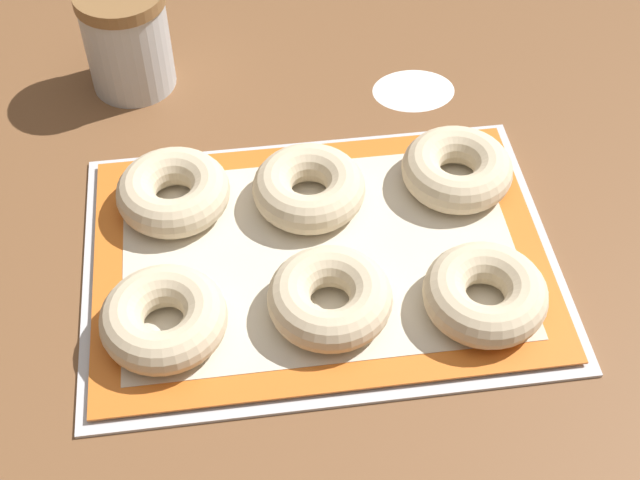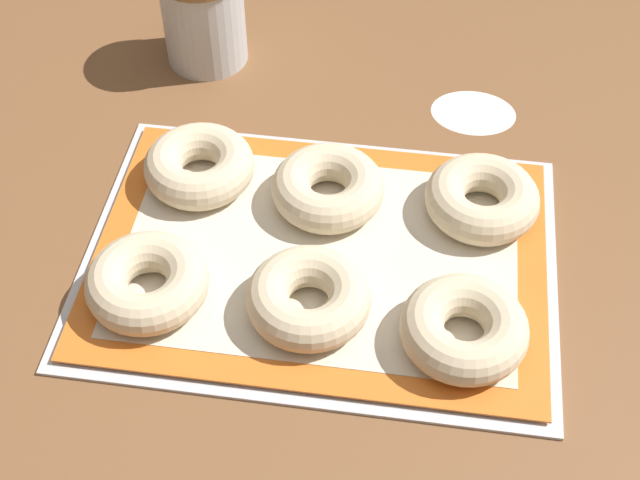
% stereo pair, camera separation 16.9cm
% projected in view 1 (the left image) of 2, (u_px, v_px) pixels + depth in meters
% --- Properties ---
extents(ground_plane, '(2.80, 2.80, 0.00)m').
position_uv_depth(ground_plane, '(330.00, 249.00, 0.98)').
color(ground_plane, brown).
extents(baking_tray, '(0.51, 0.37, 0.01)m').
position_uv_depth(baking_tray, '(320.00, 258.00, 0.96)').
color(baking_tray, silver).
rests_on(baking_tray, ground_plane).
extents(baking_mat, '(0.48, 0.34, 0.00)m').
position_uv_depth(baking_mat, '(320.00, 254.00, 0.96)').
color(baking_mat, orange).
rests_on(baking_mat, baking_tray).
extents(bagel_front_left, '(0.13, 0.13, 0.04)m').
position_uv_depth(bagel_front_left, '(164.00, 319.00, 0.87)').
color(bagel_front_left, beige).
rests_on(bagel_front_left, baking_mat).
extents(bagel_front_center, '(0.13, 0.13, 0.04)m').
position_uv_depth(bagel_front_center, '(330.00, 298.00, 0.89)').
color(bagel_front_center, beige).
rests_on(bagel_front_center, baking_mat).
extents(bagel_front_right, '(0.13, 0.13, 0.04)m').
position_uv_depth(bagel_front_right, '(485.00, 294.00, 0.89)').
color(bagel_front_right, beige).
rests_on(bagel_front_right, baking_mat).
extents(bagel_back_left, '(0.13, 0.13, 0.04)m').
position_uv_depth(bagel_back_left, '(173.00, 192.00, 0.99)').
color(bagel_back_left, beige).
rests_on(bagel_back_left, baking_mat).
extents(bagel_back_center, '(0.13, 0.13, 0.04)m').
position_uv_depth(bagel_back_center, '(309.00, 188.00, 0.99)').
color(bagel_back_center, beige).
rests_on(bagel_back_center, baking_mat).
extents(bagel_back_right, '(0.13, 0.13, 0.04)m').
position_uv_depth(bagel_back_right, '(457.00, 169.00, 1.01)').
color(bagel_back_right, beige).
rests_on(bagel_back_right, baking_mat).
extents(flour_canister, '(0.11, 0.11, 0.14)m').
position_uv_depth(flour_canister, '(127.00, 39.00, 1.11)').
color(flour_canister, silver).
rests_on(flour_canister, ground_plane).
extents(flour_patch_near, '(0.05, 0.03, 0.00)m').
position_uv_depth(flour_patch_near, '(419.00, 101.00, 1.14)').
color(flour_patch_near, white).
rests_on(flour_patch_near, ground_plane).
extents(flour_patch_far, '(0.11, 0.08, 0.00)m').
position_uv_depth(flour_patch_far, '(413.00, 90.00, 1.15)').
color(flour_patch_far, white).
rests_on(flour_patch_far, ground_plane).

